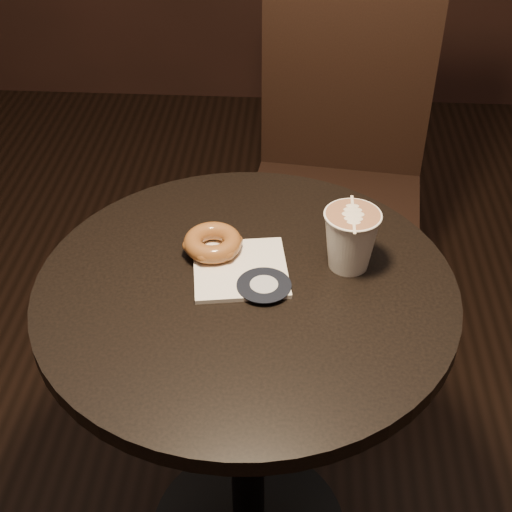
% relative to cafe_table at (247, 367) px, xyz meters
% --- Properties ---
extents(cafe_table, '(0.70, 0.70, 0.75)m').
position_rel_cafe_table_xyz_m(cafe_table, '(0.00, 0.00, 0.00)').
color(cafe_table, black).
rests_on(cafe_table, ground).
extents(chair, '(0.48, 0.48, 1.08)m').
position_rel_cafe_table_xyz_m(chair, '(0.19, 0.71, 0.06)').
color(chair, black).
rests_on(chair, ground).
extents(pastry_bag, '(0.18, 0.18, 0.01)m').
position_rel_cafe_table_xyz_m(pastry_bag, '(-0.01, 0.03, 0.20)').
color(pastry_bag, white).
rests_on(pastry_bag, cafe_table).
extents(doughnut, '(0.10, 0.10, 0.03)m').
position_rel_cafe_table_xyz_m(doughnut, '(-0.06, 0.08, 0.22)').
color(doughnut, brown).
rests_on(doughnut, pastry_bag).
extents(latte_cup, '(0.10, 0.10, 0.11)m').
position_rel_cafe_table_xyz_m(latte_cup, '(0.17, 0.06, 0.25)').
color(latte_cup, white).
rests_on(latte_cup, cafe_table).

